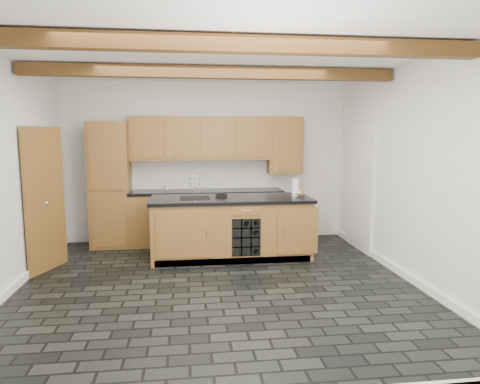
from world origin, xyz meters
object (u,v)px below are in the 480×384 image
object	(u,v)px
island	(231,227)
kitchen_scale	(221,195)
fruit_bowl	(298,194)
paper_towel	(296,187)

from	to	relation	value
island	kitchen_scale	xyz separation A→B (m)	(-0.14, 0.12, 0.49)
fruit_bowl	paper_towel	xyz separation A→B (m)	(-0.05, -0.02, 0.11)
island	paper_towel	world-z (taller)	paper_towel
fruit_bowl	paper_towel	world-z (taller)	paper_towel
fruit_bowl	paper_towel	distance (m)	0.12
fruit_bowl	paper_towel	bearing A→B (deg)	-158.02
kitchen_scale	fruit_bowl	world-z (taller)	fruit_bowl
island	kitchen_scale	world-z (taller)	kitchen_scale
fruit_bowl	kitchen_scale	bearing A→B (deg)	177.41
island	paper_towel	bearing A→B (deg)	2.37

